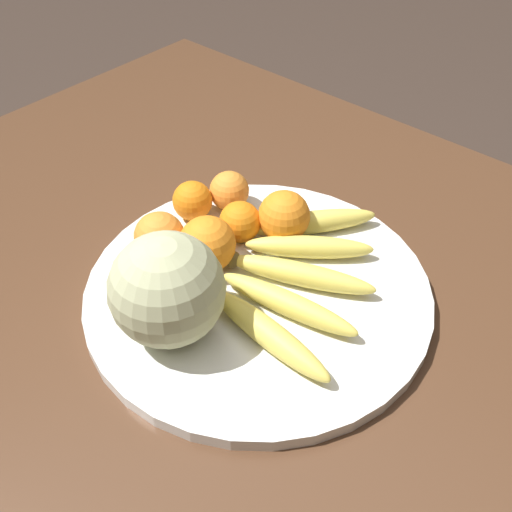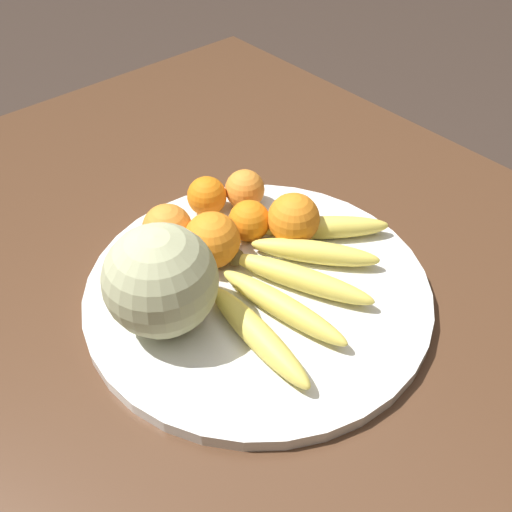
% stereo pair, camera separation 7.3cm
% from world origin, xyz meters
% --- Properties ---
extents(kitchen_table, '(1.33, 1.10, 0.71)m').
position_xyz_m(kitchen_table, '(0.00, 0.00, 0.63)').
color(kitchen_table, '#4C301E').
rests_on(kitchen_table, ground_plane).
extents(fruit_bowl, '(0.44, 0.44, 0.02)m').
position_xyz_m(fruit_bowl, '(-0.00, 0.05, 0.72)').
color(fruit_bowl, white).
rests_on(fruit_bowl, kitchen_table).
extents(melon, '(0.13, 0.13, 0.13)m').
position_xyz_m(melon, '(-0.03, -0.07, 0.80)').
color(melon, '#B2B789').
rests_on(melon, fruit_bowl).
extents(banana_bunch, '(0.25, 0.30, 0.03)m').
position_xyz_m(banana_bunch, '(0.03, 0.08, 0.75)').
color(banana_bunch, brown).
rests_on(banana_bunch, fruit_bowl).
extents(orange_front_left, '(0.07, 0.07, 0.07)m').
position_xyz_m(orange_front_left, '(-0.13, 0.01, 0.77)').
color(orange_front_left, orange).
rests_on(orange_front_left, fruit_bowl).
extents(orange_front_right, '(0.07, 0.07, 0.07)m').
position_xyz_m(orange_front_right, '(-0.04, 0.15, 0.77)').
color(orange_front_right, orange).
rests_on(orange_front_right, fruit_bowl).
extents(orange_mid_center, '(0.07, 0.07, 0.07)m').
position_xyz_m(orange_mid_center, '(-0.07, 0.03, 0.77)').
color(orange_mid_center, orange).
rests_on(orange_mid_center, fruit_bowl).
extents(orange_back_left, '(0.06, 0.06, 0.06)m').
position_xyz_m(orange_back_left, '(-0.08, 0.10, 0.76)').
color(orange_back_left, orange).
rests_on(orange_back_left, fruit_bowl).
extents(orange_back_right, '(0.06, 0.06, 0.06)m').
position_xyz_m(orange_back_right, '(-0.16, 0.09, 0.76)').
color(orange_back_right, orange).
rests_on(orange_back_right, fruit_bowl).
extents(orange_top_small, '(0.06, 0.06, 0.06)m').
position_xyz_m(orange_top_small, '(-0.14, 0.14, 0.76)').
color(orange_top_small, orange).
rests_on(orange_top_small, fruit_bowl).
extents(produce_tag, '(0.08, 0.08, 0.00)m').
position_xyz_m(produce_tag, '(-0.06, 0.09, 0.73)').
color(produce_tag, white).
rests_on(produce_tag, fruit_bowl).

